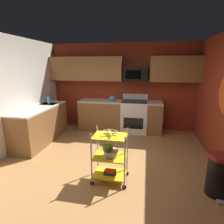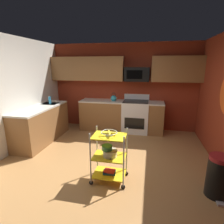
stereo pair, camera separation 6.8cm
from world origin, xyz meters
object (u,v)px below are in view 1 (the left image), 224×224
(kettle, at_px, (112,98))
(mixing_bowl_small, at_px, (108,148))
(oven_range, at_px, (134,116))
(fruit_bowl, at_px, (110,133))
(microwave, at_px, (136,74))
(dish_soap_bottle, at_px, (48,101))
(book_stack, at_px, (110,172))
(rolling_cart, at_px, (110,156))
(trash_can, at_px, (219,175))
(mixing_bowl_large, at_px, (111,153))

(kettle, bearing_deg, mixing_bowl_small, -81.08)
(oven_range, height_order, fruit_bowl, oven_range)
(microwave, bearing_deg, dish_soap_bottle, -158.23)
(book_stack, xyz_separation_m, kettle, (-0.44, 2.53, 0.84))
(oven_range, xyz_separation_m, dish_soap_bottle, (-2.29, -0.81, 0.54))
(rolling_cart, height_order, book_stack, rolling_cart)
(oven_range, xyz_separation_m, fruit_bowl, (-0.23, -2.53, 0.40))
(fruit_bowl, bearing_deg, dish_soap_bottle, 140.24)
(oven_range, xyz_separation_m, mixing_bowl_small, (-0.27, -2.54, 0.14))
(rolling_cart, relative_size, trash_can, 1.39)
(kettle, xyz_separation_m, trash_can, (2.13, -2.57, -0.67))
(trash_can, bearing_deg, dish_soap_bottle, 154.96)
(dish_soap_bottle, height_order, trash_can, dish_soap_bottle)
(mixing_bowl_large, bearing_deg, kettle, 100.08)
(book_stack, distance_m, kettle, 2.70)
(trash_can, bearing_deg, rolling_cart, 178.63)
(mixing_bowl_large, bearing_deg, microwave, 85.32)
(fruit_bowl, height_order, book_stack, fruit_bowl)
(fruit_bowl, bearing_deg, rolling_cart, -63.43)
(oven_range, distance_m, kettle, 0.84)
(trash_can, bearing_deg, fruit_bowl, 178.63)
(rolling_cart, relative_size, dish_soap_bottle, 4.57)
(mixing_bowl_large, xyz_separation_m, mixing_bowl_small, (-0.05, -0.01, 0.10))
(oven_range, height_order, kettle, kettle)
(mixing_bowl_small, bearing_deg, kettle, 98.92)
(mixing_bowl_large, height_order, trash_can, trash_can)
(dish_soap_bottle, bearing_deg, trash_can, -25.04)
(kettle, bearing_deg, dish_soap_bottle, -153.63)
(mixing_bowl_large, bearing_deg, oven_range, 85.11)
(mixing_bowl_small, distance_m, trash_can, 1.76)
(mixing_bowl_large, bearing_deg, fruit_bowl, 180.00)
(kettle, distance_m, trash_can, 3.40)
(book_stack, bearing_deg, dish_soap_bottle, 140.24)
(microwave, relative_size, fruit_bowl, 2.57)
(mixing_bowl_large, bearing_deg, rolling_cart, 180.00)
(fruit_bowl, bearing_deg, oven_range, 84.82)
(book_stack, bearing_deg, trash_can, -1.37)
(fruit_bowl, relative_size, mixing_bowl_small, 1.49)
(kettle, relative_size, dish_soap_bottle, 1.32)
(book_stack, xyz_separation_m, dish_soap_bottle, (-2.07, 1.72, 0.86))
(mixing_bowl_large, distance_m, mixing_bowl_small, 0.11)
(book_stack, bearing_deg, kettle, 99.78)
(oven_range, distance_m, book_stack, 2.56)
(mixing_bowl_large, distance_m, book_stack, 0.36)
(oven_range, distance_m, rolling_cart, 2.54)
(mixing_bowl_large, xyz_separation_m, book_stack, (-0.01, 0.00, -0.36))
(microwave, height_order, kettle, microwave)
(fruit_bowl, bearing_deg, mixing_bowl_small, -165.03)
(kettle, height_order, dish_soap_bottle, kettle)
(kettle, bearing_deg, book_stack, -80.22)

